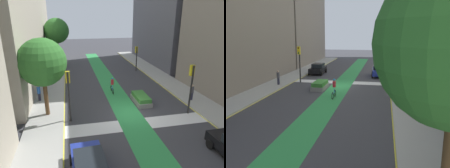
% 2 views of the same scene
% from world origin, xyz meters
% --- Properties ---
extents(ground_plane, '(120.00, 120.00, 0.00)m').
position_xyz_m(ground_plane, '(0.00, 0.00, 0.00)').
color(ground_plane, '#38383D').
extents(bike_lane_paint, '(2.40, 60.00, 0.01)m').
position_xyz_m(bike_lane_paint, '(-0.29, 0.00, 0.00)').
color(bike_lane_paint, '#2D8C47').
rests_on(bike_lane_paint, ground_plane).
extents(crosswalk_band, '(12.00, 1.80, 0.01)m').
position_xyz_m(crosswalk_band, '(0.00, -2.00, 0.00)').
color(crosswalk_band, silver).
rests_on(crosswalk_band, ground_plane).
extents(sidewalk_left, '(3.00, 60.00, 0.15)m').
position_xyz_m(sidewalk_left, '(-7.50, 0.00, 0.07)').
color(sidewalk_left, '#9E9E99').
rests_on(sidewalk_left, ground_plane).
extents(curb_stripe_left, '(0.16, 60.00, 0.01)m').
position_xyz_m(curb_stripe_left, '(-6.00, 0.00, 0.01)').
color(curb_stripe_left, yellow).
rests_on(curb_stripe_left, ground_plane).
extents(sidewalk_right, '(3.00, 60.00, 0.15)m').
position_xyz_m(sidewalk_right, '(7.50, 0.00, 0.07)').
color(sidewalk_right, '#9E9E99').
rests_on(sidewalk_right, ground_plane).
extents(curb_stripe_right, '(0.16, 60.00, 0.01)m').
position_xyz_m(curb_stripe_right, '(6.00, 0.00, 0.01)').
color(curb_stripe_right, yellow).
rests_on(curb_stripe_right, ground_plane).
extents(traffic_signal_near_right, '(0.35, 0.52, 4.48)m').
position_xyz_m(traffic_signal_near_right, '(5.11, -1.00, 3.13)').
color(traffic_signal_near_right, black).
rests_on(traffic_signal_near_right, ground_plane).
extents(traffic_signal_near_left, '(0.35, 0.52, 4.31)m').
position_xyz_m(traffic_signal_near_left, '(-5.41, -0.18, 3.02)').
color(traffic_signal_near_left, black).
rests_on(traffic_signal_near_left, ground_plane).
extents(car_blue_left_near, '(2.17, 4.27, 1.57)m').
position_xyz_m(car_blue_left_near, '(-4.51, -7.18, 0.80)').
color(car_blue_left_near, navy).
rests_on(car_blue_left_near, ground_plane).
extents(car_black_right_near, '(2.06, 4.22, 1.57)m').
position_xyz_m(car_black_right_near, '(4.61, -7.60, 0.80)').
color(car_black_right_near, black).
rests_on(car_black_right_near, ground_plane).
extents(cyclist_in_lane, '(0.32, 1.73, 1.86)m').
position_xyz_m(cyclist_in_lane, '(-0.59, 5.35, 0.97)').
color(cyclist_in_lane, black).
rests_on(cyclist_in_lane, ground_plane).
extents(pedestrian_sidewalk_right_a, '(0.34, 0.34, 1.66)m').
position_xyz_m(pedestrian_sidewalk_right_a, '(6.96, 1.33, 1.00)').
color(pedestrian_sidewalk_right_a, '#262638').
rests_on(pedestrian_sidewalk_right_a, sidewalk_right).
extents(pedestrian_sidewalk_left_a, '(0.34, 0.34, 1.71)m').
position_xyz_m(pedestrian_sidewalk_left_a, '(-8.45, 4.41, 1.02)').
color(pedestrian_sidewalk_left_a, '#262638').
rests_on(pedestrian_sidewalk_left_a, sidewalk_left).
extents(street_tree_near, '(4.00, 4.00, 6.72)m').
position_xyz_m(street_tree_near, '(-7.38, 1.09, 4.85)').
color(street_tree_near, brown).
rests_on(street_tree_near, sidewalk_left).
extents(median_planter, '(1.36, 3.03, 0.85)m').
position_xyz_m(median_planter, '(1.71, 2.02, 0.40)').
color(median_planter, slate).
rests_on(median_planter, ground_plane).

